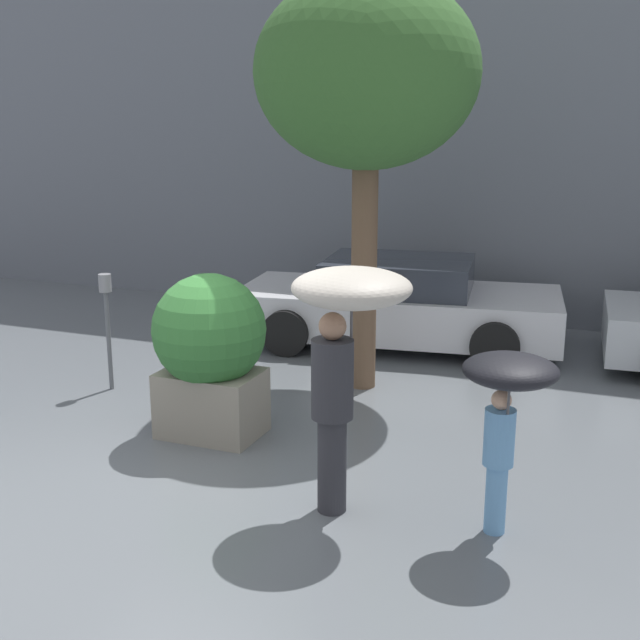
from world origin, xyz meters
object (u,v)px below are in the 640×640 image
(parked_car_near, at_px, (398,304))
(street_tree, at_px, (367,76))
(planter_box, at_px, (210,348))
(person_adult, at_px, (345,327))
(person_child, at_px, (507,395))
(parking_meter, at_px, (107,308))

(parked_car_near, height_order, street_tree, street_tree)
(planter_box, xyz_separation_m, person_adult, (1.73, -0.98, 0.61))
(planter_box, distance_m, parked_car_near, 3.91)
(person_adult, height_order, person_child, person_adult)
(person_adult, relative_size, person_child, 1.38)
(person_adult, xyz_separation_m, parking_meter, (-3.47, 1.75, -0.53))
(parked_car_near, relative_size, parking_meter, 3.36)
(person_adult, relative_size, street_tree, 0.43)
(parking_meter, bearing_deg, person_child, -20.29)
(street_tree, bearing_deg, person_adult, -73.99)
(person_child, relative_size, street_tree, 0.31)
(parked_car_near, bearing_deg, planter_box, 160.83)
(planter_box, height_order, person_adult, person_adult)
(parked_car_near, relative_size, street_tree, 1.00)
(person_child, relative_size, parking_meter, 1.05)
(planter_box, distance_m, parking_meter, 1.90)
(planter_box, bearing_deg, parking_meter, 156.27)
(person_adult, distance_m, parked_car_near, 5.00)
(planter_box, bearing_deg, parked_car_near, 78.83)
(planter_box, relative_size, parking_meter, 1.19)
(person_child, distance_m, parking_meter, 5.00)
(person_child, distance_m, street_tree, 4.25)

